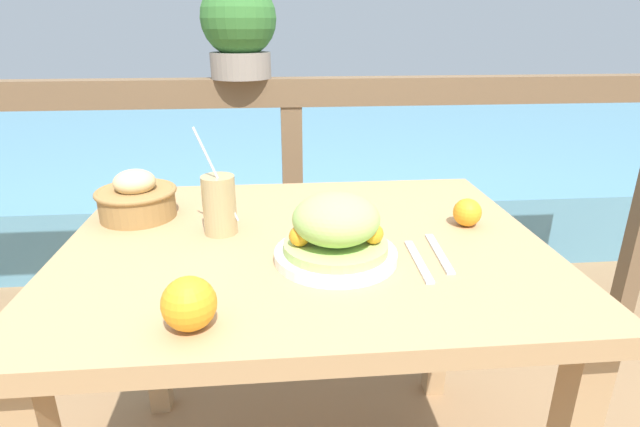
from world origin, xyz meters
TOP-DOWN VIEW (x-y plane):
  - patio_table at (0.00, 0.00)m, footprint 1.01×0.81m
  - railing_fence at (0.00, 0.71)m, footprint 2.80×0.08m
  - sea_backdrop at (0.00, 3.21)m, footprint 12.00×4.00m
  - salad_plate at (0.05, -0.10)m, footprint 0.24×0.24m
  - drink_glass at (-0.18, 0.05)m, footprint 0.08×0.07m
  - bread_basket at (-0.39, 0.17)m, footprint 0.19×0.19m
  - potted_plant at (-0.16, 0.71)m, footprint 0.24×0.24m
  - fork at (0.21, -0.13)m, footprint 0.02×0.18m
  - knife at (0.26, -0.10)m, footprint 0.03×0.18m
  - orange_near_basket at (0.37, 0.04)m, footprint 0.06×0.06m
  - orange_near_glass at (-0.19, -0.32)m, footprint 0.08×0.08m

SIDE VIEW (x-z plane):
  - sea_backdrop at x=0.00m, z-range 0.00..0.36m
  - patio_table at x=0.00m, z-range 0.26..0.98m
  - fork at x=0.21m, z-range 0.72..0.73m
  - knife at x=0.26m, z-range 0.72..0.73m
  - railing_fence at x=0.00m, z-range 0.25..1.25m
  - orange_near_basket at x=0.37m, z-range 0.72..0.79m
  - orange_near_glass at x=-0.19m, z-range 0.72..0.81m
  - bread_basket at x=-0.39m, z-range 0.71..0.83m
  - salad_plate at x=0.05m, z-range 0.72..0.85m
  - drink_glass at x=-0.18m, z-range 0.67..0.91m
  - potted_plant at x=-0.16m, z-range 1.00..1.30m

